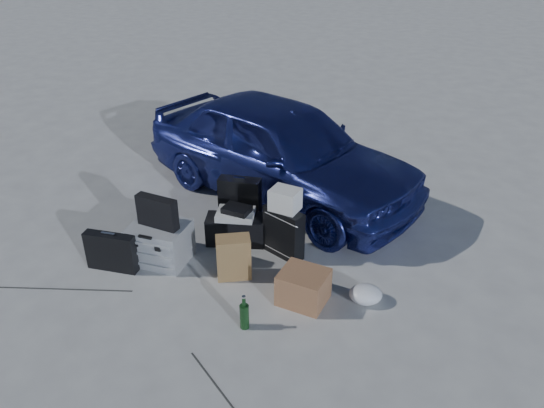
# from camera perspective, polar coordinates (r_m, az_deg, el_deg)

# --- Properties ---
(ground) EXTENTS (60.00, 60.00, 0.00)m
(ground) POSITION_cam_1_polar(r_m,az_deg,el_deg) (5.09, -7.10, -9.43)
(ground) COLOR #BABAB5
(ground) RESTS_ON ground
(car) EXTENTS (3.87, 2.58, 1.22)m
(car) POSITION_cam_1_polar(r_m,az_deg,el_deg) (6.44, 0.91, 5.89)
(car) COLOR #2D3897
(car) RESTS_ON ground
(pelican_case) EXTENTS (0.58, 0.48, 0.41)m
(pelican_case) POSITION_cam_1_polar(r_m,az_deg,el_deg) (5.49, -11.92, -4.07)
(pelican_case) COLOR #9D9EA2
(pelican_case) RESTS_ON ground
(laptop_bag) EXTENTS (0.44, 0.14, 0.32)m
(laptop_bag) POSITION_cam_1_polar(r_m,az_deg,el_deg) (5.29, -12.24, -0.86)
(laptop_bag) COLOR black
(laptop_bag) RESTS_ON pelican_case
(briefcase) EXTENTS (0.53, 0.17, 0.40)m
(briefcase) POSITION_cam_1_polar(r_m,az_deg,el_deg) (5.47, -16.92, -4.95)
(briefcase) COLOR black
(briefcase) RESTS_ON ground
(suitcase_left) EXTENTS (0.48, 0.23, 0.60)m
(suitcase_left) POSITION_cam_1_polar(r_m,az_deg,el_deg) (5.89, -3.45, 0.09)
(suitcase_left) COLOR black
(suitcase_left) RESTS_ON ground
(suitcase_right) EXTENTS (0.47, 0.32, 0.53)m
(suitcase_right) POSITION_cam_1_polar(r_m,az_deg,el_deg) (5.42, 1.26, -3.08)
(suitcase_right) COLOR black
(suitcase_right) RESTS_ON ground
(white_carton) EXTENTS (0.31, 0.26, 0.22)m
(white_carton) POSITION_cam_1_polar(r_m,az_deg,el_deg) (5.25, 1.42, 0.48)
(white_carton) COLOR silver
(white_carton) RESTS_ON suitcase_right
(duffel_bag) EXTENTS (0.67, 0.43, 0.31)m
(duffel_bag) POSITION_cam_1_polar(r_m,az_deg,el_deg) (5.69, -3.93, -2.77)
(duffel_bag) COLOR black
(duffel_bag) RESTS_ON ground
(flat_box_white) EXTENTS (0.45, 0.38, 0.07)m
(flat_box_white) POSITION_cam_1_polar(r_m,az_deg,el_deg) (5.59, -3.95, -1.11)
(flat_box_white) COLOR silver
(flat_box_white) RESTS_ON duffel_bag
(flat_box_black) EXTENTS (0.29, 0.22, 0.06)m
(flat_box_black) POSITION_cam_1_polar(r_m,az_deg,el_deg) (5.55, -3.81, -0.59)
(flat_box_black) COLOR black
(flat_box_black) RESTS_ON flat_box_white
(kraft_bag) EXTENTS (0.38, 0.33, 0.44)m
(kraft_bag) POSITION_cam_1_polar(r_m,az_deg,el_deg) (5.15, -4.15, -5.75)
(kraft_bag) COLOR #A58048
(kraft_bag) RESTS_ON ground
(cardboard_box) EXTENTS (0.45, 0.40, 0.31)m
(cardboard_box) POSITION_cam_1_polar(r_m,az_deg,el_deg) (4.87, 3.39, -8.91)
(cardboard_box) COLOR #966241
(cardboard_box) RESTS_ON ground
(plastic_bag) EXTENTS (0.38, 0.35, 0.17)m
(plastic_bag) POSITION_cam_1_polar(r_m,az_deg,el_deg) (4.97, 10.04, -9.53)
(plastic_bag) COLOR silver
(plastic_bag) RESTS_ON ground
(green_bottle) EXTENTS (0.08, 0.08, 0.32)m
(green_bottle) POSITION_cam_1_polar(r_m,az_deg,el_deg) (4.59, -3.00, -11.59)
(green_bottle) COLOR black
(green_bottle) RESTS_ON ground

